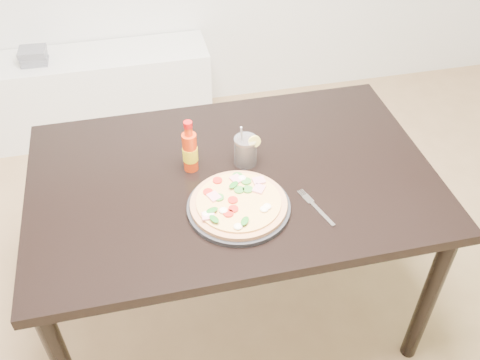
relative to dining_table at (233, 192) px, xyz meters
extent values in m
cube|color=black|center=(0.00, 0.00, 0.06)|extent=(1.40, 0.90, 0.04)
cylinder|color=black|center=(0.64, -0.39, -0.31)|extent=(0.06, 0.06, 0.71)
cylinder|color=black|center=(-0.64, 0.39, -0.31)|extent=(0.06, 0.06, 0.71)
cylinder|color=black|center=(0.64, 0.39, -0.31)|extent=(0.06, 0.06, 0.71)
cylinder|color=black|center=(-0.02, -0.17, 0.09)|extent=(0.34, 0.34, 0.02)
cylinder|color=tan|center=(-0.02, -0.17, 0.11)|extent=(0.31, 0.31, 0.01)
cylinder|color=#E0BB61|center=(-0.02, -0.17, 0.12)|extent=(0.27, 0.27, 0.01)
cube|color=pink|center=(0.00, -0.07, 0.12)|extent=(0.05, 0.05, 0.01)
cube|color=pink|center=(-0.09, -0.14, 0.12)|extent=(0.05, 0.05, 0.01)
cube|color=pink|center=(-0.12, -0.22, 0.12)|extent=(0.04, 0.04, 0.01)
cube|color=pink|center=(0.06, -0.13, 0.12)|extent=(0.05, 0.05, 0.01)
cube|color=pink|center=(0.07, -0.09, 0.12)|extent=(0.04, 0.04, 0.01)
cylinder|color=red|center=(-0.04, -0.20, 0.12)|extent=(0.03, 0.03, 0.01)
cylinder|color=red|center=(-0.06, -0.22, 0.12)|extent=(0.03, 0.03, 0.01)
cylinder|color=red|center=(-0.10, -0.11, 0.12)|extent=(0.03, 0.03, 0.01)
cylinder|color=red|center=(-0.06, -0.06, 0.12)|extent=(0.03, 0.03, 0.01)
cylinder|color=red|center=(-0.03, -0.17, 0.12)|extent=(0.03, 0.03, 0.01)
cylinder|color=#39842C|center=(-0.08, -0.14, 0.12)|extent=(0.03, 0.03, 0.01)
cylinder|color=#39842C|center=(0.03, -0.09, 0.12)|extent=(0.03, 0.03, 0.01)
cylinder|color=#39842C|center=(0.01, -0.05, 0.12)|extent=(0.03, 0.03, 0.01)
cylinder|color=#39842C|center=(0.02, -0.13, 0.12)|extent=(0.03, 0.03, 0.01)
cylinder|color=#39842C|center=(0.00, -0.12, 0.12)|extent=(0.03, 0.03, 0.01)
ellipsoid|color=white|center=(0.07, -0.22, 0.12)|extent=(0.03, 0.03, 0.01)
ellipsoid|color=white|center=(-0.13, -0.21, 0.12)|extent=(0.03, 0.03, 0.01)
ellipsoid|color=white|center=(-0.12, -0.21, 0.12)|extent=(0.03, 0.03, 0.01)
ellipsoid|color=white|center=(-0.07, -0.21, 0.12)|extent=(0.03, 0.03, 0.01)
ellipsoid|color=white|center=(0.02, -0.07, 0.12)|extent=(0.03, 0.03, 0.01)
ellipsoid|color=white|center=(-0.04, -0.28, 0.12)|extent=(0.03, 0.03, 0.01)
ellipsoid|color=white|center=(0.05, -0.23, 0.12)|extent=(0.03, 0.03, 0.01)
ellipsoid|color=#1C6F1A|center=(-0.02, -0.27, 0.13)|extent=(0.04, 0.05, 0.00)
ellipsoid|color=#1C6F1A|center=(-0.11, -0.24, 0.13)|extent=(0.04, 0.05, 0.00)
ellipsoid|color=#1C6F1A|center=(-0.11, -0.20, 0.13)|extent=(0.04, 0.03, 0.00)
ellipsoid|color=#1C6F1A|center=(-0.02, -0.10, 0.13)|extent=(0.04, 0.04, 0.00)
cylinder|color=red|center=(-0.13, 0.07, 0.16)|extent=(0.06, 0.06, 0.15)
cylinder|color=yellow|center=(-0.13, 0.07, 0.15)|extent=(0.05, 0.05, 0.05)
cylinder|color=red|center=(-0.13, 0.07, 0.25)|extent=(0.03, 0.03, 0.03)
cylinder|color=red|center=(-0.13, 0.07, 0.27)|extent=(0.03, 0.03, 0.02)
cylinder|color=black|center=(0.06, 0.06, 0.13)|extent=(0.07, 0.07, 0.09)
cylinder|color=silver|center=(0.06, 0.06, 0.14)|extent=(0.08, 0.08, 0.11)
cylinder|color=#F2E059|center=(0.09, 0.04, 0.19)|extent=(0.04, 0.01, 0.04)
cylinder|color=#B2B2B7|center=(0.05, 0.07, 0.17)|extent=(0.03, 0.06, 0.17)
cube|color=silver|center=(0.24, -0.25, 0.09)|extent=(0.05, 0.12, 0.00)
cube|color=silver|center=(0.22, -0.18, 0.09)|extent=(0.03, 0.05, 0.00)
cube|color=silver|center=(0.20, -0.15, 0.09)|extent=(0.01, 0.03, 0.00)
cube|color=silver|center=(0.20, -0.15, 0.09)|extent=(0.01, 0.03, 0.00)
cube|color=silver|center=(0.21, -0.15, 0.09)|extent=(0.01, 0.03, 0.00)
cube|color=silver|center=(0.22, -0.14, 0.09)|extent=(0.01, 0.03, 0.00)
cube|color=white|center=(-0.55, 1.45, -0.42)|extent=(1.40, 0.34, 0.50)
cube|color=slate|center=(-0.80, 1.43, -0.16)|extent=(0.14, 0.12, 0.01)
cube|color=slate|center=(-0.80, 1.43, -0.15)|extent=(0.14, 0.12, 0.01)
cube|color=slate|center=(-0.80, 1.43, -0.14)|extent=(0.14, 0.12, 0.01)
cube|color=slate|center=(-0.80, 1.43, -0.13)|extent=(0.14, 0.12, 0.01)
cube|color=slate|center=(-0.80, 1.43, -0.12)|extent=(0.14, 0.12, 0.01)
cube|color=slate|center=(-0.80, 1.43, -0.11)|extent=(0.14, 0.12, 0.01)
cube|color=slate|center=(-0.80, 1.43, -0.10)|extent=(0.14, 0.12, 0.01)
cube|color=slate|center=(-0.80, 1.43, -0.09)|extent=(0.14, 0.12, 0.01)
camera|label=1|loc=(-0.28, -1.37, 1.31)|focal=40.00mm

